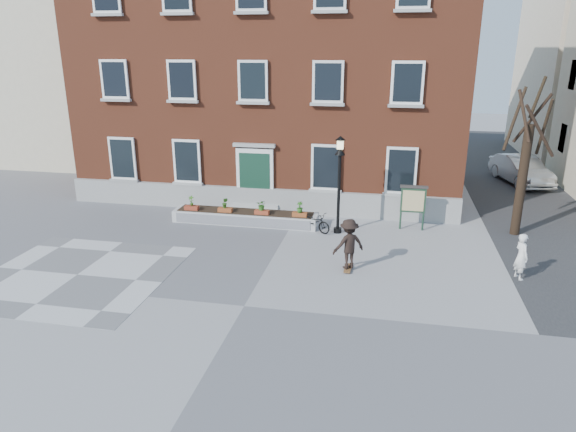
% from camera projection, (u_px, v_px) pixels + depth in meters
% --- Properties ---
extents(ground, '(100.00, 100.00, 0.00)m').
position_uv_depth(ground, '(244.00, 306.00, 14.87)').
color(ground, gray).
rests_on(ground, ground).
extents(checker_patch, '(6.00, 6.00, 0.01)m').
position_uv_depth(checker_patch, '(77.00, 275.00, 16.92)').
color(checker_patch, slate).
rests_on(checker_patch, ground).
extents(distant_building, '(10.00, 12.00, 13.00)m').
position_uv_depth(distant_building, '(68.00, 58.00, 34.84)').
color(distant_building, beige).
rests_on(distant_building, ground).
extents(bicycle, '(1.63, 1.19, 0.81)m').
position_uv_depth(bicycle, '(314.00, 222.00, 20.83)').
color(bicycle, black).
rests_on(bicycle, ground).
extents(parked_car, '(2.78, 4.91, 1.53)m').
position_uv_depth(parked_car, '(521.00, 170.00, 28.15)').
color(parked_car, silver).
rests_on(parked_car, ground).
extents(bystander, '(0.54, 0.65, 1.54)m').
position_uv_depth(bystander, '(521.00, 256.00, 16.43)').
color(bystander, silver).
rests_on(bystander, ground).
extents(brick_building, '(18.40, 10.85, 12.60)m').
position_uv_depth(brick_building, '(278.00, 65.00, 26.30)').
color(brick_building, brown).
rests_on(brick_building, ground).
extents(planter_assembly, '(6.20, 1.12, 1.15)m').
position_uv_depth(planter_assembly, '(245.00, 216.00, 21.83)').
color(planter_assembly, silver).
rests_on(planter_assembly, ground).
extents(bare_tree, '(1.83, 1.83, 6.16)m').
position_uv_depth(bare_tree, '(524.00, 166.00, 19.79)').
color(bare_tree, black).
rests_on(bare_tree, ground).
extents(lamp_post, '(0.40, 0.40, 3.93)m').
position_uv_depth(lamp_post, '(339.00, 171.00, 20.02)').
color(lamp_post, black).
rests_on(lamp_post, ground).
extents(notice_board, '(1.10, 0.16, 1.87)m').
position_uv_depth(notice_board, '(413.00, 200.00, 20.76)').
color(notice_board, '#1A3422').
rests_on(notice_board, ground).
extents(skateboarder, '(1.28, 1.13, 1.79)m').
position_uv_depth(skateboarder, '(349.00, 244.00, 17.03)').
color(skateboarder, brown).
rests_on(skateboarder, ground).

